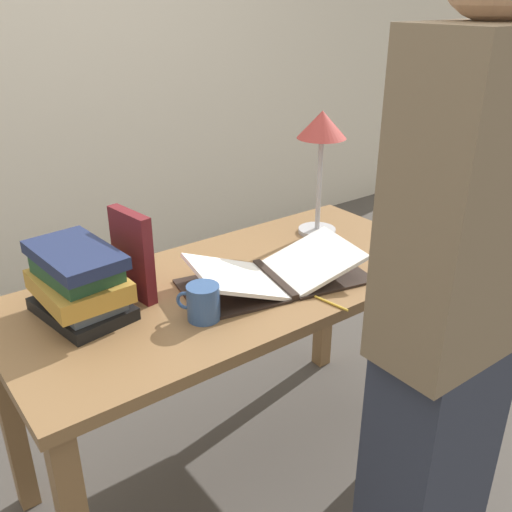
% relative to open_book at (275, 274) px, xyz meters
% --- Properties ---
extents(ground_plane, '(12.00, 12.00, 0.00)m').
position_rel_open_book_xyz_m(ground_plane, '(-0.09, 0.08, -0.78)').
color(ground_plane, '#47423D').
extents(wall_back, '(8.00, 0.06, 2.60)m').
position_rel_open_book_xyz_m(wall_back, '(-0.09, 1.91, 0.52)').
color(wall_back, beige).
rests_on(wall_back, ground_plane).
extents(reading_desk, '(1.43, 0.66, 0.75)m').
position_rel_open_book_xyz_m(reading_desk, '(-0.09, 0.08, -0.13)').
color(reading_desk, brown).
rests_on(reading_desk, ground_plane).
extents(open_book, '(0.61, 0.38, 0.10)m').
position_rel_open_book_xyz_m(open_book, '(0.00, 0.00, 0.00)').
color(open_book, black).
rests_on(open_book, reading_desk).
extents(book_stack_tall, '(0.23, 0.31, 0.20)m').
position_rel_open_book_xyz_m(book_stack_tall, '(-0.54, 0.17, 0.07)').
color(book_stack_tall, black).
rests_on(book_stack_tall, reading_desk).
extents(book_standing_upright, '(0.06, 0.17, 0.26)m').
position_rel_open_book_xyz_m(book_standing_upright, '(-0.38, 0.18, 0.10)').
color(book_standing_upright, maroon).
rests_on(book_standing_upright, reading_desk).
extents(reading_lamp, '(0.17, 0.17, 0.45)m').
position_rel_open_book_xyz_m(reading_lamp, '(0.37, 0.22, 0.33)').
color(reading_lamp, '#ADADB2').
rests_on(reading_lamp, reading_desk).
extents(coffee_mug, '(0.10, 0.11, 0.10)m').
position_rel_open_book_xyz_m(coffee_mug, '(-0.29, -0.05, 0.02)').
color(coffee_mug, '#335184').
rests_on(coffee_mug, reading_desk).
extents(pencil, '(0.03, 0.16, 0.01)m').
position_rel_open_book_xyz_m(pencil, '(0.04, -0.19, -0.02)').
color(pencil, gold).
rests_on(pencil, reading_desk).
extents(person_reader, '(0.36, 0.23, 1.72)m').
position_rel_open_book_xyz_m(person_reader, '(0.02, -0.60, 0.08)').
color(person_reader, '#2D3342').
rests_on(person_reader, ground_plane).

